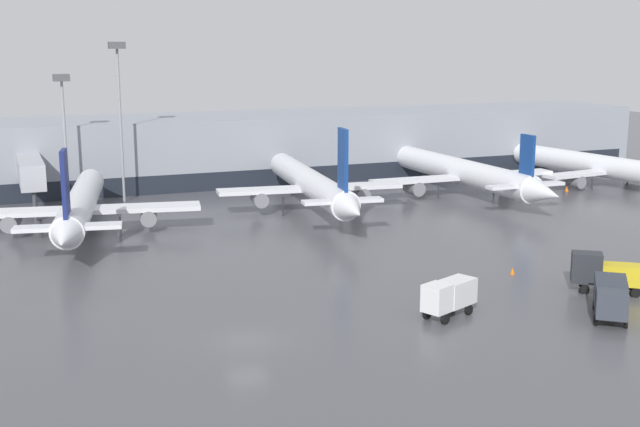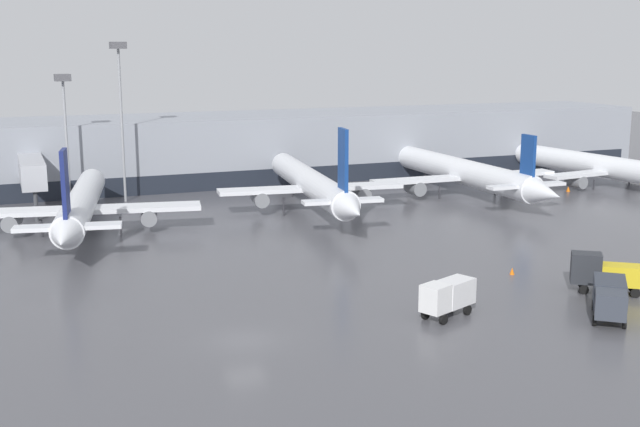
{
  "view_description": "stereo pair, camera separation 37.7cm",
  "coord_description": "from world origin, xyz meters",
  "px_view_note": "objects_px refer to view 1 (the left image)",
  "views": [
    {
      "loc": [
        -13.68,
        -46.03,
        18.06
      ],
      "look_at": [
        13.76,
        21.69,
        3.0
      ],
      "focal_mm": 45.0,
      "sensor_mm": 36.0,
      "label": 1
    },
    {
      "loc": [
        -13.33,
        -46.17,
        18.06
      ],
      "look_at": [
        13.76,
        21.69,
        3.0
      ],
      "focal_mm": 45.0,
      "sensor_mm": 36.0,
      "label": 2
    }
  ],
  "objects_px": {
    "traffic_cone_2": "(567,189)",
    "traffic_cone_0": "(513,271)",
    "apron_light_mast_1": "(118,77)",
    "parked_jet_1": "(80,205)",
    "service_truck_1": "(608,272)",
    "parked_jet_3": "(606,167)",
    "service_truck_0": "(611,296)",
    "service_truck_2": "(449,295)",
    "apron_light_mast_0": "(63,100)",
    "parked_jet_2": "(464,172)",
    "parked_jet_5": "(311,184)"
  },
  "relations": [
    {
      "from": "traffic_cone_2",
      "to": "traffic_cone_0",
      "type": "bearing_deg",
      "value": -134.65
    },
    {
      "from": "traffic_cone_2",
      "to": "apron_light_mast_1",
      "type": "relative_size",
      "value": 0.04
    },
    {
      "from": "traffic_cone_0",
      "to": "parked_jet_1",
      "type": "bearing_deg",
      "value": 138.0
    },
    {
      "from": "service_truck_1",
      "to": "traffic_cone_2",
      "type": "bearing_deg",
      "value": -89.18
    },
    {
      "from": "parked_jet_1",
      "to": "apron_light_mast_1",
      "type": "bearing_deg",
      "value": -11.72
    },
    {
      "from": "parked_jet_3",
      "to": "service_truck_0",
      "type": "bearing_deg",
      "value": 132.47
    },
    {
      "from": "service_truck_2",
      "to": "apron_light_mast_0",
      "type": "distance_m",
      "value": 56.8
    },
    {
      "from": "parked_jet_2",
      "to": "service_truck_0",
      "type": "relative_size",
      "value": 6.59
    },
    {
      "from": "parked_jet_3",
      "to": "service_truck_1",
      "type": "xyz_separation_m",
      "value": [
        -33.2,
        -37.98,
        -0.98
      ]
    },
    {
      "from": "parked_jet_3",
      "to": "apron_light_mast_1",
      "type": "xyz_separation_m",
      "value": [
        -61.33,
        13.06,
        12.22
      ]
    },
    {
      "from": "parked_jet_1",
      "to": "parked_jet_5",
      "type": "bearing_deg",
      "value": -76.29
    },
    {
      "from": "service_truck_0",
      "to": "traffic_cone_2",
      "type": "distance_m",
      "value": 51.04
    },
    {
      "from": "service_truck_1",
      "to": "apron_light_mast_1",
      "type": "height_order",
      "value": "apron_light_mast_1"
    },
    {
      "from": "traffic_cone_0",
      "to": "apron_light_mast_1",
      "type": "height_order",
      "value": "apron_light_mast_1"
    },
    {
      "from": "service_truck_0",
      "to": "traffic_cone_2",
      "type": "xyz_separation_m",
      "value": [
        29.79,
        41.43,
        -1.2
      ]
    },
    {
      "from": "traffic_cone_0",
      "to": "apron_light_mast_0",
      "type": "relative_size",
      "value": 0.04
    },
    {
      "from": "parked_jet_5",
      "to": "traffic_cone_2",
      "type": "height_order",
      "value": "parked_jet_5"
    },
    {
      "from": "parked_jet_5",
      "to": "service_truck_0",
      "type": "xyz_separation_m",
      "value": [
        5.92,
        -40.95,
        -1.79
      ]
    },
    {
      "from": "service_truck_0",
      "to": "apron_light_mast_0",
      "type": "distance_m",
      "value": 64.88
    },
    {
      "from": "parked_jet_5",
      "to": "traffic_cone_2",
      "type": "relative_size",
      "value": 53.84
    },
    {
      "from": "parked_jet_3",
      "to": "traffic_cone_2",
      "type": "height_order",
      "value": "parked_jet_3"
    },
    {
      "from": "service_truck_0",
      "to": "apron_light_mast_0",
      "type": "xyz_separation_m",
      "value": [
        -30.59,
        56.21,
        10.72
      ]
    },
    {
      "from": "parked_jet_1",
      "to": "service_truck_0",
      "type": "relative_size",
      "value": 6.09
    },
    {
      "from": "traffic_cone_2",
      "to": "service_truck_0",
      "type": "bearing_deg",
      "value": -125.71
    },
    {
      "from": "parked_jet_1",
      "to": "apron_light_mast_0",
      "type": "xyz_separation_m",
      "value": [
        0.26,
        16.65,
        9.32
      ]
    },
    {
      "from": "parked_jet_1",
      "to": "service_truck_0",
      "type": "xyz_separation_m",
      "value": [
        30.85,
        -39.55,
        -1.41
      ]
    },
    {
      "from": "service_truck_0",
      "to": "parked_jet_1",
      "type": "bearing_deg",
      "value": -102.51
    },
    {
      "from": "parked_jet_5",
      "to": "service_truck_1",
      "type": "distance_m",
      "value": 37.61
    },
    {
      "from": "parked_jet_2",
      "to": "parked_jet_1",
      "type": "bearing_deg",
      "value": 95.71
    },
    {
      "from": "parked_jet_2",
      "to": "service_truck_2",
      "type": "height_order",
      "value": "parked_jet_2"
    },
    {
      "from": "parked_jet_1",
      "to": "service_truck_1",
      "type": "bearing_deg",
      "value": -124.63
    },
    {
      "from": "parked_jet_3",
      "to": "apron_light_mast_0",
      "type": "relative_size",
      "value": 2.56
    },
    {
      "from": "apron_light_mast_1",
      "to": "traffic_cone_0",
      "type": "bearing_deg",
      "value": -60.97
    },
    {
      "from": "parked_jet_2",
      "to": "service_truck_1",
      "type": "relative_size",
      "value": 6.64
    },
    {
      "from": "traffic_cone_0",
      "to": "apron_light_mast_1",
      "type": "relative_size",
      "value": 0.03
    },
    {
      "from": "apron_light_mast_0",
      "to": "apron_light_mast_1",
      "type": "bearing_deg",
      "value": -4.43
    },
    {
      "from": "parked_jet_1",
      "to": "parked_jet_5",
      "type": "distance_m",
      "value": 24.98
    },
    {
      "from": "service_truck_2",
      "to": "parked_jet_2",
      "type": "bearing_deg",
      "value": -146.51
    },
    {
      "from": "parked_jet_1",
      "to": "parked_jet_2",
      "type": "relative_size",
      "value": 0.92
    },
    {
      "from": "parked_jet_1",
      "to": "apron_light_mast_1",
      "type": "height_order",
      "value": "apron_light_mast_1"
    },
    {
      "from": "parked_jet_3",
      "to": "traffic_cone_2",
      "type": "xyz_separation_m",
      "value": [
        -7.29,
        -1.22,
        -2.24
      ]
    },
    {
      "from": "parked_jet_5",
      "to": "service_truck_0",
      "type": "distance_m",
      "value": 41.42
    },
    {
      "from": "parked_jet_3",
      "to": "traffic_cone_2",
      "type": "bearing_deg",
      "value": 93.0
    },
    {
      "from": "parked_jet_3",
      "to": "apron_light_mast_1",
      "type": "relative_size",
      "value": 2.06
    },
    {
      "from": "parked_jet_3",
      "to": "traffic_cone_2",
      "type": "distance_m",
      "value": 7.72
    },
    {
      "from": "parked_jet_5",
      "to": "parked_jet_1",
      "type": "bearing_deg",
      "value": 100.49
    },
    {
      "from": "parked_jet_5",
      "to": "service_truck_2",
      "type": "distance_m",
      "value": 36.92
    },
    {
      "from": "service_truck_2",
      "to": "parked_jet_3",
      "type": "bearing_deg",
      "value": -164.21
    },
    {
      "from": "parked_jet_1",
      "to": "parked_jet_2",
      "type": "xyz_separation_m",
      "value": [
        46.6,
        4.29,
        -0.03
      ]
    },
    {
      "from": "service_truck_2",
      "to": "parked_jet_1",
      "type": "bearing_deg",
      "value": -82.82
    }
  ]
}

